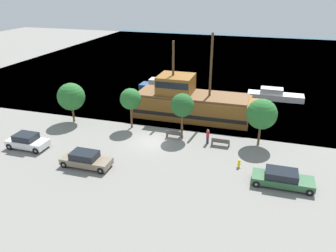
% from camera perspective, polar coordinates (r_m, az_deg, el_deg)
% --- Properties ---
extents(ground_plane, '(160.00, 160.00, 0.00)m').
position_cam_1_polar(ground_plane, '(35.11, -2.92, -2.81)').
color(ground_plane, gray).
extents(water_surface, '(80.00, 80.00, 0.00)m').
position_cam_1_polar(water_surface, '(75.95, 8.42, 11.52)').
color(water_surface, '#33566B').
rests_on(water_surface, ground).
extents(pirate_ship, '(15.50, 4.99, 10.52)m').
position_cam_1_polar(pirate_ship, '(41.08, 4.01, 4.12)').
color(pirate_ship, brown).
rests_on(pirate_ship, water_surface).
extents(moored_boat_dockside, '(7.10, 2.29, 1.71)m').
position_cam_1_polar(moored_boat_dockside, '(52.41, -1.20, 7.01)').
color(moored_boat_dockside, navy).
rests_on(moored_boat_dockside, water_surface).
extents(moored_boat_outer, '(7.85, 2.16, 1.66)m').
position_cam_1_polar(moored_boat_outer, '(50.34, 18.05, 5.12)').
color(moored_boat_outer, silver).
rests_on(moored_boat_outer, water_surface).
extents(parked_car_curb_front, '(5.00, 1.99, 1.39)m').
position_cam_1_polar(parked_car_curb_front, '(29.22, 19.27, -8.59)').
color(parked_car_curb_front, '#2D5B38').
rests_on(parked_car_curb_front, ground_plane).
extents(parked_car_curb_mid, '(4.66, 1.88, 1.45)m').
position_cam_1_polar(parked_car_curb_mid, '(31.22, -14.12, -5.66)').
color(parked_car_curb_mid, '#7F705B').
rests_on(parked_car_curb_mid, ground_plane).
extents(parked_car_curb_rear, '(4.15, 1.95, 1.55)m').
position_cam_1_polar(parked_car_curb_rear, '(36.48, -23.31, -2.45)').
color(parked_car_curb_rear, white).
rests_on(parked_car_curb_rear, ground_plane).
extents(fire_hydrant, '(0.42, 0.25, 0.76)m').
position_cam_1_polar(fire_hydrant, '(30.99, 12.26, -6.35)').
color(fire_hydrant, yellow).
rests_on(fire_hydrant, ground_plane).
extents(bench_promenade_east, '(1.88, 0.45, 0.85)m').
position_cam_1_polar(bench_promenade_east, '(34.52, 9.14, -2.76)').
color(bench_promenade_east, '#4C4742').
rests_on(bench_promenade_east, ground_plane).
extents(bench_promenade_west, '(1.85, 0.45, 0.85)m').
position_cam_1_polar(bench_promenade_west, '(35.80, 1.13, -1.45)').
color(bench_promenade_west, '#4C4742').
rests_on(bench_promenade_west, ground_plane).
extents(pedestrian_walking_near, '(0.32, 0.32, 1.61)m').
position_cam_1_polar(pedestrian_walking_near, '(34.70, 6.92, -1.81)').
color(pedestrian_walking_near, '#232838').
rests_on(pedestrian_walking_near, ground_plane).
extents(tree_row_east, '(3.27, 3.27, 4.84)m').
position_cam_1_polar(tree_row_east, '(40.78, -16.51, 4.91)').
color(tree_row_east, brown).
rests_on(tree_row_east, ground_plane).
extents(tree_row_mideast, '(2.43, 2.43, 4.75)m').
position_cam_1_polar(tree_row_mideast, '(37.56, -6.54, 4.68)').
color(tree_row_mideast, brown).
rests_on(tree_row_mideast, ground_plane).
extents(tree_row_midwest, '(2.54, 2.54, 4.88)m').
position_cam_1_polar(tree_row_midwest, '(35.16, 2.51, 3.62)').
color(tree_row_midwest, brown).
rests_on(tree_row_midwest, ground_plane).
extents(tree_row_west, '(3.13, 3.13, 4.98)m').
position_cam_1_polar(tree_row_west, '(34.58, 16.01, 2.00)').
color(tree_row_west, brown).
rests_on(tree_row_west, ground_plane).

